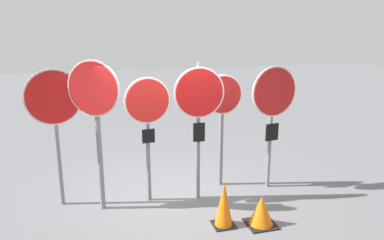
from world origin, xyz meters
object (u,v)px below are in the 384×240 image
Objects in this scene: stop_sign_2 at (148,114)px; stop_sign_4 at (222,110)px; stop_sign_3 at (199,104)px; stop_sign_1 at (95,106)px; traffic_cone_0 at (224,204)px; traffic_cone_1 at (261,211)px; stop_sign_5 at (273,102)px; stop_sign_0 at (54,108)px.

stop_sign_4 is (1.48, 0.31, -0.10)m from stop_sign_2.
stop_sign_1 is at bearing -179.04° from stop_sign_3.
traffic_cone_0 reaches higher than traffic_cone_1.
stop_sign_1 is 0.89m from stop_sign_2.
stop_sign_1 is at bearing 172.87° from stop_sign_5.
stop_sign_2 is 1.02× the size of stop_sign_4.
stop_sign_3 is 1.04× the size of stop_sign_5.
stop_sign_5 is (2.35, -0.04, 0.08)m from stop_sign_2.
stop_sign_5 is (1.48, 0.11, -0.08)m from stop_sign_3.
stop_sign_5 is at bearing 7.00° from stop_sign_3.
stop_sign_5 is 2.21m from traffic_cone_0.
stop_sign_4 is at bearing 93.76° from traffic_cone_1.
traffic_cone_0 is 0.62m from traffic_cone_1.
stop_sign_0 is 0.94× the size of stop_sign_1.
traffic_cone_1 is (-0.77, -1.26, -1.48)m from stop_sign_5.
traffic_cone_0 is at bearing -80.44° from stop_sign_3.
stop_sign_3 reaches higher than stop_sign_4.
stop_sign_0 is at bearing -176.12° from stop_sign_1.
stop_sign_1 reaches higher than traffic_cone_0.
stop_sign_0 reaches higher than traffic_cone_1.
stop_sign_1 reaches higher than stop_sign_5.
stop_sign_0 is at bearing 173.24° from stop_sign_3.
stop_sign_0 is at bearing 150.76° from traffic_cone_0.
stop_sign_2 is at bearing 130.72° from traffic_cone_0.
stop_sign_0 is 1.02× the size of stop_sign_5.
traffic_cone_0 is (-0.48, -1.46, -1.17)m from stop_sign_4.
traffic_cone_0 is (1.00, -1.16, -1.26)m from stop_sign_2.
stop_sign_3 is at bearing 121.58° from traffic_cone_1.
traffic_cone_1 is at bearing -37.55° from stop_sign_0.
stop_sign_2 is 0.91× the size of stop_sign_3.
stop_sign_0 is 3.20m from traffic_cone_0.
stop_sign_1 is at bearing -39.01° from stop_sign_0.
traffic_cone_0 is at bearing 2.22° from stop_sign_1.
stop_sign_2 is (1.52, -0.25, -0.13)m from stop_sign_0.
stop_sign_1 reaches higher than stop_sign_4.
stop_sign_4 is 2.07m from traffic_cone_1.
stop_sign_5 is at bearing 39.38° from traffic_cone_0.
stop_sign_5 is 4.89× the size of traffic_cone_1.
stop_sign_0 reaches higher than stop_sign_5.
traffic_cone_0 is (-1.36, -1.12, -1.35)m from stop_sign_5.
stop_sign_3 is at bearing 30.09° from stop_sign_1.
stop_sign_1 reaches higher than stop_sign_0.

